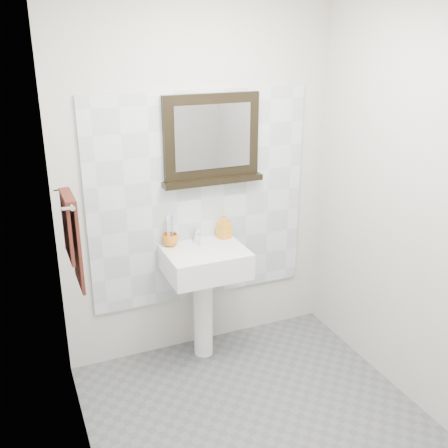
# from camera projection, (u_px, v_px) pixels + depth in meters

# --- Properties ---
(floor) EXTENTS (2.00, 2.20, 0.01)m
(floor) POSITION_uv_depth(u_px,v_px,m) (267.00, 431.00, 3.15)
(floor) COLOR #5A5C5F
(floor) RESTS_ON ground
(back_wall) EXTENTS (2.00, 0.01, 2.50)m
(back_wall) POSITION_uv_depth(u_px,v_px,m) (200.00, 185.00, 3.67)
(back_wall) COLOR beige
(back_wall) RESTS_ON ground
(front_wall) EXTENTS (2.00, 0.01, 2.50)m
(front_wall) POSITION_uv_depth(u_px,v_px,m) (428.00, 349.00, 1.77)
(front_wall) COLOR beige
(front_wall) RESTS_ON ground
(left_wall) EXTENTS (0.01, 2.20, 2.50)m
(left_wall) POSITION_uv_depth(u_px,v_px,m) (77.00, 271.00, 2.35)
(left_wall) COLOR beige
(left_wall) RESTS_ON ground
(right_wall) EXTENTS (0.01, 2.20, 2.50)m
(right_wall) POSITION_uv_depth(u_px,v_px,m) (424.00, 214.00, 3.09)
(right_wall) COLOR beige
(right_wall) RESTS_ON ground
(splashback) EXTENTS (1.60, 0.02, 1.50)m
(splashback) POSITION_uv_depth(u_px,v_px,m) (200.00, 199.00, 3.69)
(splashback) COLOR silver
(splashback) RESTS_ON back_wall
(pedestal_sink) EXTENTS (0.55, 0.44, 0.96)m
(pedestal_sink) POSITION_uv_depth(u_px,v_px,m) (205.00, 273.00, 3.65)
(pedestal_sink) COLOR white
(pedestal_sink) RESTS_ON ground
(toothbrush_cup) EXTENTS (0.14, 0.14, 0.09)m
(toothbrush_cup) POSITION_uv_depth(u_px,v_px,m) (170.00, 240.00, 3.63)
(toothbrush_cup) COLOR orange
(toothbrush_cup) RESTS_ON pedestal_sink
(toothbrushes) EXTENTS (0.05, 0.04, 0.21)m
(toothbrushes) POSITION_uv_depth(u_px,v_px,m) (169.00, 229.00, 3.60)
(toothbrushes) COLOR white
(toothbrushes) RESTS_ON toothbrush_cup
(soap_dispenser) EXTENTS (0.10, 0.10, 0.18)m
(soap_dispenser) POSITION_uv_depth(u_px,v_px,m) (224.00, 226.00, 3.75)
(soap_dispenser) COLOR orange
(soap_dispenser) RESTS_ON pedestal_sink
(framed_mirror) EXTENTS (0.72, 0.11, 0.61)m
(framed_mirror) POSITION_uv_depth(u_px,v_px,m) (212.00, 141.00, 3.56)
(framed_mirror) COLOR black
(framed_mirror) RESTS_ON back_wall
(towel_bar) EXTENTS (0.07, 0.40, 0.03)m
(towel_bar) POSITION_uv_depth(u_px,v_px,m) (67.00, 198.00, 2.86)
(towel_bar) COLOR silver
(towel_bar) RESTS_ON left_wall
(hand_towel) EXTENTS (0.06, 0.30, 0.55)m
(hand_towel) POSITION_uv_depth(u_px,v_px,m) (72.00, 234.00, 2.93)
(hand_towel) COLOR #36150F
(hand_towel) RESTS_ON towel_bar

